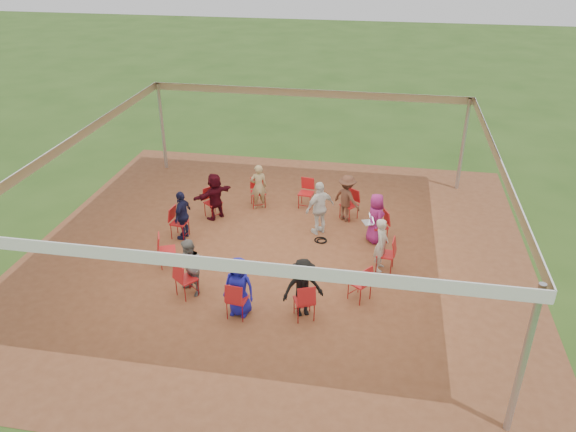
% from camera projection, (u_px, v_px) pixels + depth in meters
% --- Properties ---
extents(ground, '(80.00, 80.00, 0.00)m').
position_uv_depth(ground, '(277.00, 253.00, 14.79)').
color(ground, '#2D4F18').
rests_on(ground, ground).
extents(dirt_patch, '(13.00, 13.00, 0.00)m').
position_uv_depth(dirt_patch, '(277.00, 252.00, 14.79)').
color(dirt_patch, brown).
rests_on(dirt_patch, ground).
extents(tent, '(10.33, 10.33, 3.00)m').
position_uv_depth(tent, '(277.00, 170.00, 13.69)').
color(tent, '#B2B2B7').
rests_on(tent, ground).
extents(chair_0, '(0.57, 0.56, 0.90)m').
position_uv_depth(chair_0, '(379.00, 226.00, 15.14)').
color(chair_0, red).
rests_on(chair_0, ground).
extents(chair_1, '(0.60, 0.60, 0.90)m').
position_uv_depth(chair_1, '(349.00, 205.00, 16.28)').
color(chair_1, red).
rests_on(chair_1, ground).
extents(chair_2, '(0.47, 0.49, 0.90)m').
position_uv_depth(chair_2, '(306.00, 194.00, 16.96)').
color(chair_2, red).
rests_on(chair_2, ground).
extents(chair_3, '(0.56, 0.57, 0.90)m').
position_uv_depth(chair_3, '(258.00, 193.00, 17.01)').
color(chair_3, red).
rests_on(chair_3, ground).
extents(chair_4, '(0.60, 0.60, 0.90)m').
position_uv_depth(chair_4, '(213.00, 203.00, 16.40)').
color(chair_4, red).
rests_on(chair_4, ground).
extents(chair_5, '(0.49, 0.47, 0.90)m').
position_uv_depth(chair_5, '(179.00, 223.00, 15.31)').
color(chair_5, red).
rests_on(chair_5, ground).
extents(chair_6, '(0.57, 0.56, 0.90)m').
position_uv_depth(chair_6, '(167.00, 250.00, 14.02)').
color(chair_6, red).
rests_on(chair_6, ground).
extents(chair_7, '(0.60, 0.60, 0.90)m').
position_uv_depth(chair_7, '(186.00, 279.00, 12.88)').
color(chair_7, red).
rests_on(chair_7, ground).
extents(chair_8, '(0.47, 0.49, 0.90)m').
position_uv_depth(chair_8, '(237.00, 299.00, 12.20)').
color(chair_8, red).
rests_on(chair_8, ground).
extents(chair_9, '(0.56, 0.57, 0.90)m').
position_uv_depth(chair_9, '(304.00, 301.00, 12.16)').
color(chair_9, red).
rests_on(chair_9, ground).
extents(chair_10, '(0.60, 0.60, 0.90)m').
position_uv_depth(chair_10, '(360.00, 283.00, 12.76)').
color(chair_10, red).
rests_on(chair_10, ground).
extents(chair_11, '(0.49, 0.47, 0.90)m').
position_uv_depth(chair_11, '(385.00, 254.00, 13.85)').
color(chair_11, red).
rests_on(chair_11, ground).
extents(person_seated_0, '(0.62, 0.78, 1.40)m').
position_uv_depth(person_seated_0, '(375.00, 218.00, 15.00)').
color(person_seated_0, '#8E1F6A').
rests_on(person_seated_0, ground).
extents(person_seated_1, '(0.99, 0.90, 1.40)m').
position_uv_depth(person_seated_1, '(347.00, 198.00, 16.09)').
color(person_seated_1, '#543324').
rests_on(person_seated_1, ground).
extents(person_seated_2, '(0.60, 0.51, 1.40)m').
position_uv_depth(person_seated_2, '(259.00, 187.00, 16.79)').
color(person_seated_2, '#9D895D').
rests_on(person_seated_2, ground).
extents(person_seated_3, '(1.17, 1.33, 1.40)m').
position_uv_depth(person_seated_3, '(215.00, 196.00, 16.21)').
color(person_seated_3, '#390711').
rests_on(person_seated_3, ground).
extents(person_seated_4, '(0.52, 0.87, 1.40)m').
position_uv_depth(person_seated_4, '(183.00, 215.00, 15.16)').
color(person_seated_4, '#151739').
rests_on(person_seated_4, ground).
extents(person_seated_5, '(0.78, 0.72, 1.40)m').
position_uv_depth(person_seated_5, '(190.00, 268.00, 12.84)').
color(person_seated_5, slate).
rests_on(person_seated_5, ground).
extents(person_seated_6, '(0.73, 0.46, 1.40)m').
position_uv_depth(person_seated_6, '(239.00, 286.00, 12.18)').
color(person_seated_6, '#181898').
rests_on(person_seated_6, ground).
extents(person_seated_7, '(1.01, 0.77, 1.40)m').
position_uv_depth(person_seated_7, '(303.00, 288.00, 12.14)').
color(person_seated_7, black).
rests_on(person_seated_7, ground).
extents(person_seated_8, '(0.39, 0.55, 1.40)m').
position_uv_depth(person_seated_8, '(381.00, 245.00, 13.76)').
color(person_seated_8, '#B7B0A1').
rests_on(person_seated_8, ground).
extents(standing_person, '(0.98, 0.95, 1.54)m').
position_uv_depth(standing_person, '(320.00, 208.00, 15.39)').
color(standing_person, silver).
rests_on(standing_person, ground).
extents(cable_coil, '(0.44, 0.44, 0.03)m').
position_uv_depth(cable_coil, '(321.00, 240.00, 15.31)').
color(cable_coil, black).
rests_on(cable_coil, ground).
extents(laptop, '(0.38, 0.42, 0.23)m').
position_uv_depth(laptop, '(370.00, 220.00, 14.99)').
color(laptop, '#B7B7BC').
rests_on(laptop, ground).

